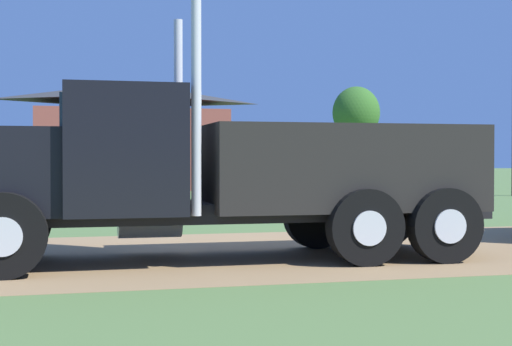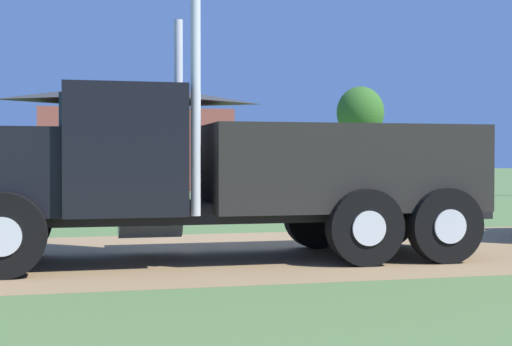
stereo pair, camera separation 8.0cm
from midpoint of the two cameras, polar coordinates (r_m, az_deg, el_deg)
The scene contains 6 objects.
ground_plane at distance 12.42m, azimuth 0.75°, elevation -5.99°, with size 200.00×200.00×0.00m, color #58763C.
dirt_track at distance 12.42m, azimuth 0.75°, elevation -5.97°, with size 120.00×6.30×0.01m, color #9B7A50.
truck_foreground_white at distance 11.39m, azimuth -2.27°, elevation -0.08°, with size 8.20×2.60×3.75m.
shed_building at distance 38.88m, azimuth -9.24°, elevation 2.63°, with size 9.74×6.71×5.40m.
tree_mid at distance 53.97m, azimuth -9.81°, elevation 4.69°, with size 3.23×3.23×6.79m.
tree_right at distance 58.86m, azimuth 7.92°, elevation 4.51°, with size 3.65×3.65×7.12m.
Camera 2 is at (-3.07, -11.94, 1.53)m, focal length 52.97 mm.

